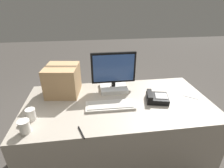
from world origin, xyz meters
name	(u,v)px	position (x,y,z in m)	size (l,w,h in m)	color
ground_plane	(117,154)	(0.00, 0.00, 0.00)	(12.00, 12.00, 0.00)	#47423D
office_desk	(118,130)	(0.00, 0.00, 0.36)	(1.80, 0.90, 0.71)	#A89E8E
monitor	(113,75)	(-0.01, 0.26, 0.88)	(0.47, 0.25, 0.42)	white
keyboard	(110,106)	(-0.09, -0.08, 0.72)	(0.46, 0.18, 0.03)	beige
desk_phone	(156,98)	(0.37, -0.03, 0.74)	(0.24, 0.23, 0.08)	black
paper_cup_left	(24,127)	(-0.76, -0.33, 0.76)	(0.09, 0.09, 0.11)	white
paper_cup_right	(31,114)	(-0.76, -0.17, 0.76)	(0.08, 0.08, 0.10)	white
spoon	(195,98)	(0.77, -0.04, 0.71)	(0.14, 0.12, 0.00)	silver
cardboard_box	(63,80)	(-0.54, 0.25, 0.86)	(0.36, 0.37, 0.30)	tan
pen_marker	(81,132)	(-0.35, -0.39, 0.72)	(0.06, 0.14, 0.01)	black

